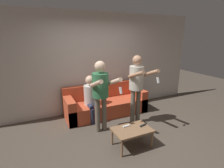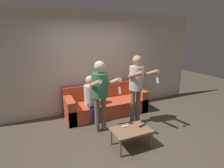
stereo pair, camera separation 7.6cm
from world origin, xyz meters
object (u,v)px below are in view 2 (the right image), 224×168
person_standing_left (100,89)px  remote_far (125,126)px  person_standing_right (137,82)px  remote_near (142,126)px  coffee_table (131,131)px  couch (106,104)px  person_seated (91,96)px

person_standing_left → remote_far: person_standing_left is taller
person_standing_right → remote_near: size_ratio=10.74×
person_standing_left → remote_near: 1.14m
coffee_table → remote_far: size_ratio=4.80×
couch → person_seated: person_seated is taller
person_seated → remote_near: person_seated is taller
person_seated → remote_near: bearing=-67.9°
remote_near → remote_far: size_ratio=1.02×
couch → coffee_table: size_ratio=3.01×
remote_far → person_standing_left: bearing=112.6°
person_standing_right → person_seated: 1.20m
person_seated → remote_far: bearing=-78.3°
person_standing_left → coffee_table: 1.08m
person_standing_right → remote_near: bearing=-112.9°
person_standing_right → remote_far: bearing=-134.1°
person_seated → remote_far: person_seated is taller
person_standing_left → coffee_table: (0.32, -0.77, -0.67)m
couch → remote_far: couch is taller
couch → person_standing_right: (0.45, -0.82, 0.77)m
person_standing_left → remote_near: size_ratio=10.28×
person_standing_left → remote_far: bearing=-67.4°
person_seated → coffee_table: bearing=-77.3°
person_seated → remote_near: size_ratio=7.34×
remote_near → couch: bearing=94.6°
person_standing_left → remote_far: (0.27, -0.65, -0.62)m
couch → person_standing_left: (-0.45, -0.82, 0.73)m
person_standing_right → remote_far: person_standing_right is taller
person_standing_left → person_standing_right: 0.90m
person_standing_right → coffee_table: 1.20m
remote_far → person_standing_right: bearing=45.9°
person_seated → remote_near: 1.56m
person_standing_left → remote_far: size_ratio=10.46×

